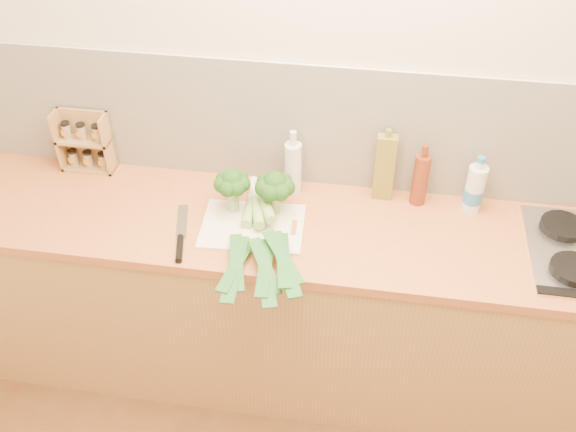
% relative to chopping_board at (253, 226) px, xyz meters
% --- Properties ---
extents(room_shell, '(3.50, 3.50, 3.50)m').
position_rel_chopping_board_xyz_m(room_shell, '(0.32, 0.34, 0.26)').
color(room_shell, beige).
rests_on(room_shell, ground).
extents(counter, '(3.20, 0.62, 0.90)m').
position_rel_chopping_board_xyz_m(counter, '(0.32, 0.05, -0.46)').
color(counter, '#AE7B48').
rests_on(counter, ground).
extents(chopping_board, '(0.41, 0.32, 0.01)m').
position_rel_chopping_board_xyz_m(chopping_board, '(0.00, 0.00, 0.00)').
color(chopping_board, white).
rests_on(chopping_board, counter).
extents(broccoli_left, '(0.14, 0.14, 0.19)m').
position_rel_chopping_board_xyz_m(broccoli_left, '(-0.09, 0.08, 0.14)').
color(broccoli_left, '#86A761').
rests_on(broccoli_left, chopping_board).
extents(broccoli_right, '(0.16, 0.16, 0.19)m').
position_rel_chopping_board_xyz_m(broccoli_right, '(0.07, 0.10, 0.13)').
color(broccoli_right, '#86A761').
rests_on(broccoli_right, chopping_board).
extents(leek_front, '(0.11, 0.68, 0.04)m').
position_rel_chopping_board_xyz_m(leek_front, '(-0.02, -0.03, 0.03)').
color(leek_front, white).
rests_on(leek_front, chopping_board).
extents(leek_mid, '(0.24, 0.70, 0.04)m').
position_rel_chopping_board_xyz_m(leek_mid, '(0.03, -0.03, 0.05)').
color(leek_mid, white).
rests_on(leek_mid, chopping_board).
extents(leek_back, '(0.28, 0.63, 0.04)m').
position_rel_chopping_board_xyz_m(leek_back, '(0.08, -0.04, 0.06)').
color(leek_back, white).
rests_on(leek_back, chopping_board).
extents(chefs_knife, '(0.11, 0.34, 0.03)m').
position_rel_chopping_board_xyz_m(chefs_knife, '(-0.25, -0.14, 0.00)').
color(chefs_knife, silver).
rests_on(chefs_knife, counter).
extents(spice_rack, '(0.23, 0.09, 0.27)m').
position_rel_chopping_board_xyz_m(spice_rack, '(-0.78, 0.29, 0.11)').
color(spice_rack, '#AD824A').
rests_on(spice_rack, counter).
extents(oil_tin, '(0.08, 0.05, 0.32)m').
position_rel_chopping_board_xyz_m(oil_tin, '(0.49, 0.28, 0.14)').
color(oil_tin, olive).
rests_on(oil_tin, counter).
extents(glass_bottle, '(0.07, 0.07, 0.29)m').
position_rel_chopping_board_xyz_m(glass_bottle, '(0.12, 0.26, 0.11)').
color(glass_bottle, silver).
rests_on(glass_bottle, counter).
extents(amber_bottle, '(0.06, 0.06, 0.28)m').
position_rel_chopping_board_xyz_m(amber_bottle, '(0.63, 0.27, 0.11)').
color(amber_bottle, '#642913').
rests_on(amber_bottle, counter).
extents(water_bottle, '(0.08, 0.08, 0.23)m').
position_rel_chopping_board_xyz_m(water_bottle, '(0.85, 0.25, 0.09)').
color(water_bottle, silver).
rests_on(water_bottle, counter).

